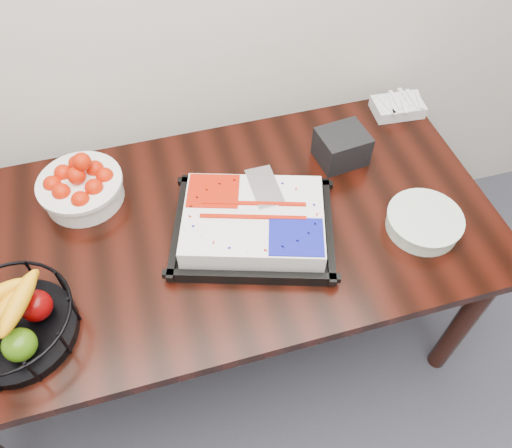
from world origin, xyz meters
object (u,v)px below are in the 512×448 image
object	(u,v)px
napkin_box	(342,147)
plate_stack	(424,222)
tangerine_bowl	(80,183)
table	(215,242)
cake_tray	(253,223)
fruit_basket	(12,322)

from	to	relation	value
napkin_box	plate_stack	bearing A→B (deg)	-69.32
plate_stack	tangerine_bowl	bearing A→B (deg)	157.75
tangerine_bowl	table	bearing A→B (deg)	-31.07
cake_tray	plate_stack	xyz separation A→B (m)	(0.51, -0.13, -0.02)
cake_tray	tangerine_bowl	xyz separation A→B (m)	(-0.50, 0.29, 0.03)
table	cake_tray	bearing A→B (deg)	-26.33
plate_stack	fruit_basket	bearing A→B (deg)	-178.41
fruit_basket	plate_stack	bearing A→B (deg)	1.59
fruit_basket	table	bearing A→B (deg)	20.62
tangerine_bowl	plate_stack	world-z (taller)	tangerine_bowl
cake_tray	fruit_basket	size ratio (longest dim) A/B	1.75
table	tangerine_bowl	world-z (taller)	tangerine_bowl
table	tangerine_bowl	size ratio (longest dim) A/B	6.63
fruit_basket	napkin_box	size ratio (longest dim) A/B	2.05
napkin_box	fruit_basket	bearing A→B (deg)	-160.07
table	tangerine_bowl	distance (m)	0.47
tangerine_bowl	fruit_basket	bearing A→B (deg)	-114.25
fruit_basket	tangerine_bowl	bearing A→B (deg)	65.75
table	plate_stack	xyz separation A→B (m)	(0.63, -0.18, 0.12)
cake_tray	napkin_box	size ratio (longest dim) A/B	3.58
fruit_basket	plate_stack	distance (m)	1.21
table	cake_tray	size ratio (longest dim) A/B	3.12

